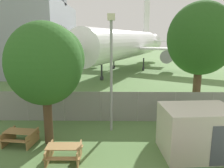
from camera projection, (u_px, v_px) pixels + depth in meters
The scene contains 9 objects.
perimeter_fence at pixel (101, 106), 15.00m from camera, with size 56.07×0.07×2.10m.
airplane at pixel (127, 45), 37.95m from camera, with size 30.51×39.02×14.07m.
portable_cabin at pixel (197, 131), 10.73m from camera, with size 3.58×2.73×2.38m.
picnic_bench_near_cabin at pixel (20, 136), 11.83m from camera, with size 1.77×1.58×0.76m.
picnic_bench_open_grass at pixel (64, 152), 10.19m from camera, with size 1.65×1.43×0.76m.
tree_near_hangar at pixel (56, 59), 15.56m from camera, with size 4.14×4.14×6.48m.
tree_behind_benches at pixel (201, 39), 16.50m from camera, with size 5.01×5.01×8.38m.
tree_far_right at pixel (45, 64), 11.15m from camera, with size 3.89×3.89×6.52m.
light_mast at pixel (111, 61), 12.82m from camera, with size 0.44×0.44×7.01m.
Camera 1 is at (1.01, -4.76, 5.67)m, focal length 35.00 mm.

